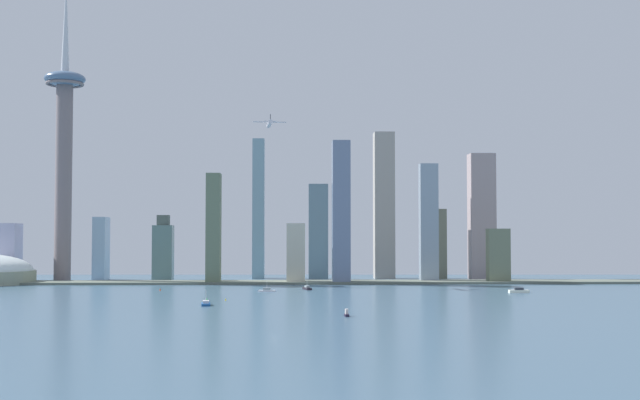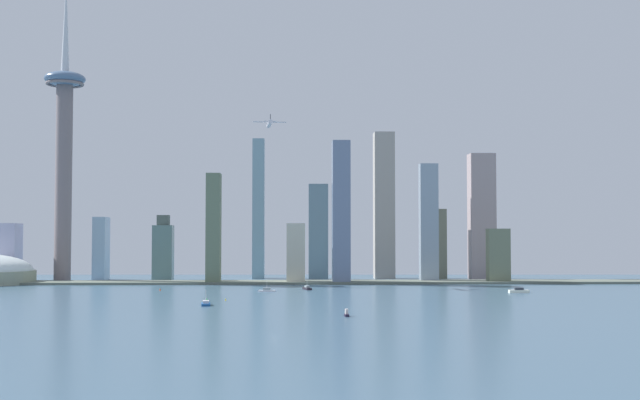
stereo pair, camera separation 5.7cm
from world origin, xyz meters
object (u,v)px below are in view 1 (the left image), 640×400
(skyscraper_8, at_px, (384,205))
(boat_5, at_px, (267,290))
(skyscraper_5, at_px, (9,252))
(boat_0, at_px, (519,291))
(skyscraper_0, at_px, (429,223))
(skyscraper_12, at_px, (341,212))
(skyscraper_9, at_px, (101,248))
(channel_buoy_1, at_px, (226,299))
(skyscraper_11, at_px, (482,216))
(airplane, at_px, (269,124))
(boat_1, at_px, (347,314))
(skyscraper_4, at_px, (259,209))
(channel_buoy_2, at_px, (207,300))
(boat_4, at_px, (307,288))
(observation_tower, at_px, (64,137))
(skyscraper_6, at_px, (214,229))
(skyscraper_7, at_px, (318,231))
(skyscraper_2, at_px, (163,251))
(boat_6, at_px, (206,304))
(channel_buoy_0, at_px, (160,289))
(skyscraper_3, at_px, (498,256))
(skyscraper_1, at_px, (296,253))

(skyscraper_8, relative_size, boat_5, 11.11)
(skyscraper_5, xyz_separation_m, boat_0, (470.96, -187.69, -27.95))
(skyscraper_0, distance_m, skyscraper_12, 92.78)
(skyscraper_9, height_order, boat_5, skyscraper_9)
(skyscraper_9, distance_m, channel_buoy_1, 335.99)
(skyscraper_11, distance_m, channel_buoy_1, 397.59)
(skyscraper_0, distance_m, airplane, 191.31)
(skyscraper_12, bearing_deg, boat_1, -92.84)
(airplane, bearing_deg, boat_5, 175.34)
(skyscraper_0, xyz_separation_m, skyscraper_5, (-424.69, 26.38, -29.84))
(channel_buoy_1, bearing_deg, boat_0, 17.65)
(skyscraper_4, xyz_separation_m, boat_5, (16.01, -221.75, -75.04))
(skyscraper_4, xyz_separation_m, channel_buoy_2, (-22.36, -328.52, -74.75))
(boat_4, height_order, channel_buoy_2, boat_4)
(skyscraper_11, bearing_deg, skyscraper_0, -136.65)
(observation_tower, relative_size, boat_4, 18.75)
(skyscraper_0, height_order, skyscraper_8, skyscraper_8)
(skyscraper_6, bearing_deg, channel_buoy_2, -85.70)
(skyscraper_6, distance_m, boat_0, 297.85)
(observation_tower, height_order, skyscraper_7, observation_tower)
(boat_5, bearing_deg, channel_buoy_1, 83.46)
(skyscraper_2, distance_m, boat_6, 313.21)
(observation_tower, xyz_separation_m, boat_5, (211.59, -160.89, -146.01))
(skyscraper_12, xyz_separation_m, channel_buoy_0, (-158.55, -100.75, -68.23))
(channel_buoy_0, bearing_deg, skyscraper_3, 18.03)
(observation_tower, height_order, skyscraper_4, observation_tower)
(boat_4, height_order, boat_6, boat_6)
(skyscraper_3, xyz_separation_m, channel_buoy_2, (-260.77, -225.09, -25.20))
(skyscraper_7, relative_size, skyscraper_9, 1.55)
(skyscraper_1, bearing_deg, boat_1, -85.34)
(skyscraper_1, xyz_separation_m, airplane, (-24.96, -35.85, 121.67))
(observation_tower, relative_size, channel_buoy_2, 106.36)
(skyscraper_0, xyz_separation_m, channel_buoy_2, (-196.07, -246.70, -57.90))
(skyscraper_12, xyz_separation_m, boat_1, (-16.57, -333.52, -67.74))
(skyscraper_1, relative_size, boat_4, 3.52)
(skyscraper_2, distance_m, boat_1, 416.15)
(skyscraper_2, bearing_deg, skyscraper_9, 153.37)
(channel_buoy_0, bearing_deg, skyscraper_5, 139.71)
(observation_tower, relative_size, boat_6, 18.00)
(skyscraper_3, height_order, airplane, airplane)
(skyscraper_9, height_order, boat_1, skyscraper_9)
(skyscraper_6, xyz_separation_m, boat_1, (106.84, -332.36, -51.81))
(skyscraper_1, relative_size, channel_buoy_0, 28.82)
(airplane, bearing_deg, skyscraper_7, -26.62)
(skyscraper_0, bearing_deg, skyscraper_2, 174.53)
(skyscraper_8, distance_m, skyscraper_9, 307.57)
(skyscraper_5, bearing_deg, skyscraper_0, -3.55)
(channel_buoy_1, bearing_deg, skyscraper_11, 49.83)
(observation_tower, relative_size, skyscraper_5, 5.27)
(boat_5, height_order, airplane, airplane)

